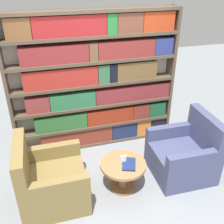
# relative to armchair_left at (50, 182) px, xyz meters

# --- Properties ---
(ground_plane) EXTENTS (14.00, 14.00, 0.00)m
(ground_plane) POSITION_rel_armchair_left_xyz_m (0.93, -0.15, -0.32)
(ground_plane) COLOR gray
(bookshelf) EXTENTS (2.80, 0.30, 2.35)m
(bookshelf) POSITION_rel_armchair_left_xyz_m (0.97, 1.21, 0.86)
(bookshelf) COLOR silver
(bookshelf) RESTS_ON ground_plane
(armchair_left) EXTENTS (0.88, 0.87, 0.98)m
(armchair_left) POSITION_rel_armchair_left_xyz_m (0.00, 0.00, 0.00)
(armchair_left) COLOR olive
(armchair_left) RESTS_ON ground_plane
(armchair_right) EXTENTS (0.89, 0.89, 0.98)m
(armchair_right) POSITION_rel_armchair_left_xyz_m (2.05, -0.00, 0.00)
(armchair_right) COLOR #42476B
(armchair_right) RESTS_ON ground_plane
(coffee_table) EXTENTS (0.65, 0.65, 0.46)m
(coffee_table) POSITION_rel_armchair_left_xyz_m (1.02, -0.07, 0.01)
(coffee_table) COLOR olive
(coffee_table) RESTS_ON ground_plane
(table_sign) EXTENTS (0.09, 0.06, 0.14)m
(table_sign) POSITION_rel_armchair_left_xyz_m (1.02, -0.07, 0.20)
(table_sign) COLOR black
(table_sign) RESTS_ON coffee_table
(stray_book) EXTENTS (0.27, 0.32, 0.03)m
(stray_book) POSITION_rel_armchair_left_xyz_m (1.09, -0.13, 0.15)
(stray_book) COLOR navy
(stray_book) RESTS_ON coffee_table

